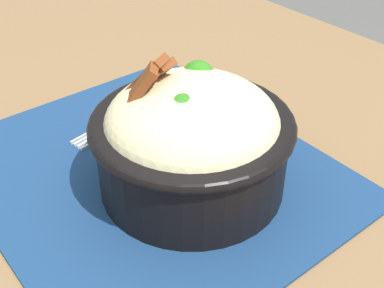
% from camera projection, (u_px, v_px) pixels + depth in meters
% --- Properties ---
extents(table, '(1.38, 0.96, 0.78)m').
position_uv_depth(table, '(139.00, 222.00, 0.56)').
color(table, olive).
rests_on(table, ground_plane).
extents(placemat, '(0.39, 0.34, 0.00)m').
position_uv_depth(placemat, '(151.00, 172.00, 0.53)').
color(placemat, navy).
rests_on(placemat, table).
extents(bowl, '(0.21, 0.21, 0.13)m').
position_uv_depth(bowl, '(192.00, 137.00, 0.48)').
color(bowl, black).
rests_on(bowl, placemat).
extents(fork, '(0.03, 0.12, 0.00)m').
position_uv_depth(fork, '(114.00, 125.00, 0.60)').
color(fork, silver).
rests_on(fork, placemat).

